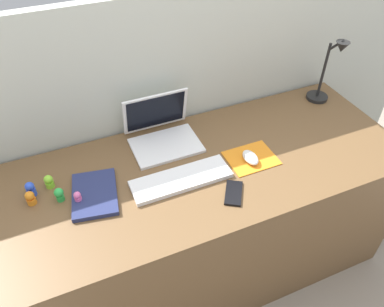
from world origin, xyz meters
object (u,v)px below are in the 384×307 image
at_px(notebook_pad, 95,194).
at_px(toy_figurine_pink, 78,198).
at_px(toy_figurine_lime, 49,181).
at_px(mouse, 250,158).
at_px(laptop, 161,130).
at_px(desk_lamp, 328,73).
at_px(toy_figurine_blue, 31,189).
at_px(toy_figurine_green, 59,194).
at_px(keyboard, 181,179).
at_px(cell_phone, 234,193).
at_px(toy_figurine_orange, 30,198).

distance_m(notebook_pad, toy_figurine_pink, 0.07).
relative_size(toy_figurine_lime, toy_figurine_pink, 0.98).
distance_m(mouse, toy_figurine_pink, 0.72).
xyz_separation_m(laptop, desk_lamp, (0.86, -0.03, 0.11)).
height_order(toy_figurine_blue, toy_figurine_pink, toy_figurine_blue).
bearing_deg(laptop, mouse, -43.82).
xyz_separation_m(toy_figurine_green, toy_figurine_pink, (0.06, -0.04, -0.00)).
bearing_deg(toy_figurine_blue, toy_figurine_lime, 13.92).
bearing_deg(toy_figurine_green, mouse, -6.99).
distance_m(keyboard, cell_phone, 0.22).
relative_size(laptop, mouse, 3.12).
distance_m(mouse, notebook_pad, 0.66).
height_order(keyboard, mouse, mouse).
bearing_deg(laptop, toy_figurine_lime, -168.57).
bearing_deg(mouse, toy_figurine_pink, 175.83).
bearing_deg(desk_lamp, toy_figurine_lime, -177.03).
bearing_deg(cell_phone, toy_figurine_orange, -167.57).
bearing_deg(toy_figurine_green, toy_figurine_blue, 144.24).
relative_size(toy_figurine_green, toy_figurine_lime, 1.02).
height_order(toy_figurine_orange, toy_figurine_pink, same).
height_order(keyboard, notebook_pad, same).
height_order(desk_lamp, toy_figurine_blue, desk_lamp).
xyz_separation_m(desk_lamp, toy_figurine_pink, (-1.29, -0.20, -0.14)).
relative_size(cell_phone, toy_figurine_orange, 2.17).
height_order(notebook_pad, toy_figurine_orange, toy_figurine_orange).
xyz_separation_m(laptop, toy_figurine_lime, (-0.51, -0.10, -0.03)).
relative_size(laptop, toy_figurine_lime, 5.21).
xyz_separation_m(laptop, keyboard, (-0.02, -0.28, -0.04)).
bearing_deg(cell_phone, toy_figurine_lime, -174.16).
bearing_deg(toy_figurine_green, notebook_pad, -13.79).
bearing_deg(toy_figurine_lime, desk_lamp, 2.97).
bearing_deg(mouse, cell_phone, -137.76).
height_order(laptop, toy_figurine_pink, laptop).
bearing_deg(toy_figurine_pink, desk_lamp, 8.97).
bearing_deg(laptop, keyboard, -93.57).
bearing_deg(laptop, notebook_pad, -148.15).
distance_m(notebook_pad, toy_figurine_green, 0.13).
distance_m(toy_figurine_orange, toy_figurine_blue, 0.04).
height_order(cell_phone, notebook_pad, notebook_pad).
height_order(laptop, keyboard, laptop).
relative_size(keyboard, toy_figurine_pink, 6.96).
bearing_deg(toy_figurine_pink, keyboard, -6.43).
bearing_deg(mouse, toy_figurine_lime, 167.20).
xyz_separation_m(cell_phone, toy_figurine_pink, (-0.57, 0.19, 0.02)).
relative_size(notebook_pad, toy_figurine_blue, 3.73).
height_order(toy_figurine_orange, toy_figurine_lime, toy_figurine_orange).
bearing_deg(toy_figurine_pink, notebook_pad, 11.34).
bearing_deg(laptop, cell_phone, -71.21).
distance_m(desk_lamp, toy_figurine_green, 1.36).
bearing_deg(cell_phone, mouse, 74.36).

